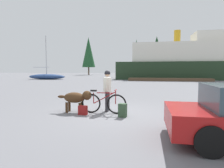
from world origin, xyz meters
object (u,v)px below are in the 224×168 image
(dog, at_px, (77,98))
(person_cyclist, at_px, (107,87))
(backpack, at_px, (123,110))
(sailboat_moored, at_px, (47,76))
(handbag_pannier, at_px, (83,110))
(bicycle, at_px, (103,103))
(ferry_boat, at_px, (197,62))

(dog, bearing_deg, person_cyclist, 20.84)
(backpack, bearing_deg, dog, 167.18)
(sailboat_moored, bearing_deg, dog, -58.33)
(handbag_pannier, bearing_deg, backpack, -3.00)
(backpack, distance_m, handbag_pannier, 1.52)
(bicycle, distance_m, dog, 1.10)
(person_cyclist, height_order, handbag_pannier, person_cyclist)
(person_cyclist, relative_size, ferry_boat, 0.06)
(backpack, bearing_deg, person_cyclist, 130.33)
(person_cyclist, bearing_deg, dog, -159.16)
(ferry_boat, bearing_deg, handbag_pannier, -110.30)
(bicycle, xyz_separation_m, backpack, (0.80, -0.44, -0.16))
(dog, height_order, handbag_pannier, dog)
(handbag_pannier, distance_m, ferry_boat, 31.10)
(person_cyclist, height_order, sailboat_moored, sailboat_moored)
(person_cyclist, distance_m, handbag_pannier, 1.38)
(dog, relative_size, ferry_boat, 0.05)
(handbag_pannier, xyz_separation_m, sailboat_moored, (-14.73, 23.63, 0.33))
(dog, xyz_separation_m, sailboat_moored, (-14.36, 23.28, -0.09))
(dog, bearing_deg, sailboat_moored, 121.67)
(ferry_boat, bearing_deg, person_cyclist, -109.43)
(dog, height_order, sailboat_moored, sailboat_moored)
(sailboat_moored, bearing_deg, bicycle, -56.42)
(bicycle, height_order, sailboat_moored, sailboat_moored)
(backpack, distance_m, ferry_boat, 30.68)
(handbag_pannier, bearing_deg, person_cyclist, 45.45)
(bicycle, xyz_separation_m, person_cyclist, (0.07, 0.43, 0.59))
(handbag_pannier, bearing_deg, sailboat_moored, 121.95)
(sailboat_moored, bearing_deg, handbag_pannier, -58.05)
(backpack, bearing_deg, ferry_boat, 72.42)
(bicycle, distance_m, sailboat_moored, 27.93)
(person_cyclist, xyz_separation_m, backpack, (0.74, -0.87, -0.75))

